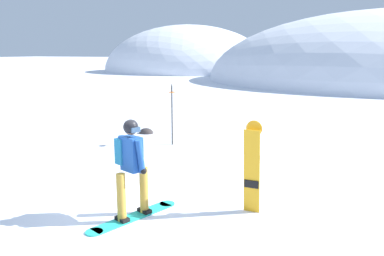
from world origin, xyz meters
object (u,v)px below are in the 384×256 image
at_px(snowboarder_main, 131,166).
at_px(piste_marker_near, 172,110).
at_px(rock_dark, 146,133).
at_px(spare_snowboard, 252,167).

relative_size(snowboarder_main, piste_marker_near, 0.93).
height_order(snowboarder_main, piste_marker_near, piste_marker_near).
distance_m(snowboarder_main, rock_dark, 6.93).
bearing_deg(snowboarder_main, piste_marker_near, 108.16).
distance_m(snowboarder_main, spare_snowboard, 2.08).
bearing_deg(rock_dark, piste_marker_near, -35.93).
relative_size(snowboarder_main, spare_snowboard, 1.05).
height_order(snowboarder_main, rock_dark, snowboarder_main).
bearing_deg(snowboarder_main, rock_dark, 117.52).
bearing_deg(rock_dark, spare_snowboard, -45.66).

